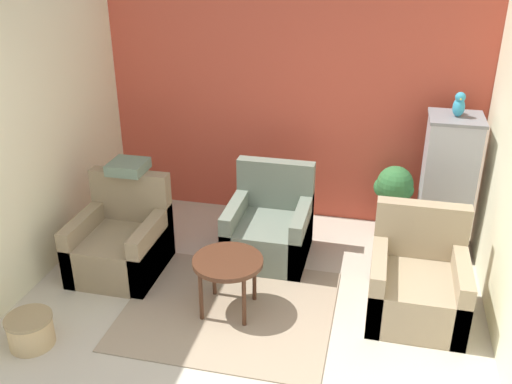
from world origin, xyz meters
name	(u,v)px	position (x,y,z in m)	size (l,w,h in m)	color
wall_back_accent	(291,93)	(0.00, 3.18, 1.39)	(4.08, 0.06, 2.77)	#C64C38
wall_left	(33,127)	(-2.01, 1.58, 1.39)	(0.06, 3.15, 2.77)	beige
area_rug	(229,309)	(-0.16, 1.22, 0.01)	(1.76, 1.52, 0.01)	gray
coffee_table	(228,265)	(-0.16, 1.22, 0.45)	(0.59, 0.59, 0.50)	#472819
armchair_left	(122,243)	(-1.31, 1.62, 0.28)	(0.77, 0.81, 0.89)	#8E7A5B
armchair_right	(417,284)	(1.38, 1.55, 0.28)	(0.77, 0.81, 0.89)	#9E896B
armchair_middle	(269,229)	(-0.01, 2.20, 0.28)	(0.77, 0.81, 0.89)	slate
birdcage	(446,186)	(1.63, 2.69, 0.71)	(0.50, 0.50, 1.40)	slate
parrot	(459,105)	(1.63, 2.69, 1.51)	(0.11, 0.20, 0.24)	teal
potted_plant	(394,191)	(1.15, 2.84, 0.52)	(0.40, 0.37, 0.79)	brown
wicker_basket	(30,330)	(-1.54, 0.45, 0.14)	(0.36, 0.36, 0.26)	tan
throw_pillow	(128,167)	(-1.31, 1.91, 0.94)	(0.33, 0.33, 0.10)	slate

